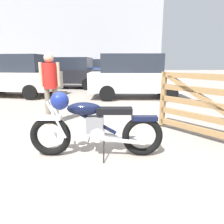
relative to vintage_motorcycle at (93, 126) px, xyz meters
The scene contains 9 objects.
ground_plane 0.55m from the vintage_motorcycle, behind, with size 80.00×80.00×0.00m, color gray.
vintage_motorcycle is the anchor object (origin of this frame).
bystander 2.18m from the vintage_motorcycle, 120.61° to the left, with size 0.45×0.30×1.66m.
silver_sedan_mid 13.12m from the vintage_motorcycle, 114.71° to the left, with size 4.46×2.53×1.67m.
white_estate_far 5.80m from the vintage_motorcycle, 75.88° to the left, with size 3.96×1.95×1.78m.
dark_sedan_left 7.28m from the vintage_motorcycle, 121.03° to the left, with size 4.12×2.31×1.78m.
red_hatchback_near 15.21m from the vintage_motorcycle, 91.85° to the left, with size 4.71×1.98×1.74m.
pale_sedan_back 9.63m from the vintage_motorcycle, 103.33° to the left, with size 4.90×2.47×1.74m.
industrial_building 27.22m from the vintage_motorcycle, 98.55° to the left, with size 22.02×10.71×20.89m.
Camera 1 is at (0.44, -3.10, 1.44)m, focal length 33.43 mm.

